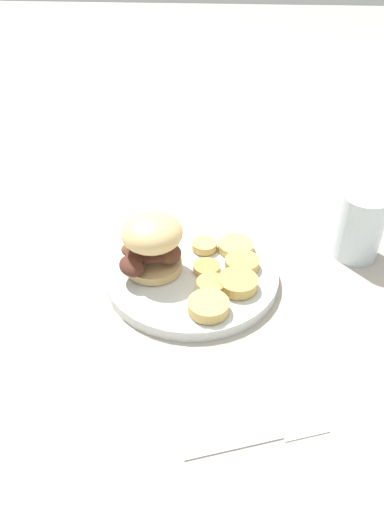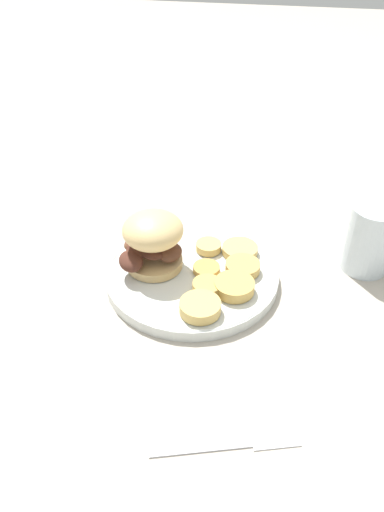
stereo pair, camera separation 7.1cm
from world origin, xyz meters
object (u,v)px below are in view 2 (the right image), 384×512
Objects in this scene: dinner_plate at (192,274)px; sandwich at (152,240)px; fork at (228,443)px; drinking_glass at (370,239)px.

dinner_plate is 0.08m from sandwich.
drinking_glass is at bearing 64.18° from fork.
sandwich is 0.32m from drinking_glass.
sandwich reaches higher than fork.
drinking_glass is (0.31, 0.08, -0.01)m from sandwich.
drinking_glass is (0.16, 0.34, 0.05)m from fork.
drinking_glass reaches higher than fork.
fork is at bearing -60.21° from sandwich.
drinking_glass is (0.25, 0.08, 0.04)m from dinner_plate.
dinner_plate is at bearing -162.55° from drinking_glass.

